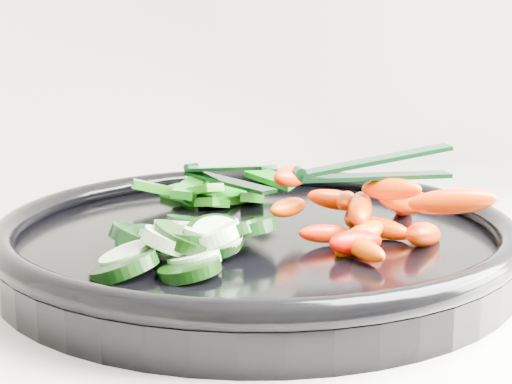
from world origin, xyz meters
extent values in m
cylinder|color=black|center=(-0.34, 1.63, 0.94)|extent=(0.48, 0.48, 0.02)
torus|color=black|center=(-0.34, 1.63, 0.96)|extent=(0.49, 0.49, 0.02)
cylinder|color=black|center=(-0.43, 1.55, 0.96)|extent=(0.05, 0.04, 0.03)
cylinder|color=#B5D1A7|center=(-0.43, 1.57, 0.96)|extent=(0.04, 0.04, 0.02)
cylinder|color=black|center=(-0.42, 1.61, 0.96)|extent=(0.06, 0.06, 0.03)
cylinder|color=beige|center=(-0.41, 1.60, 0.96)|extent=(0.05, 0.05, 0.03)
cylinder|color=black|center=(-0.42, 1.60, 0.96)|extent=(0.04, 0.04, 0.02)
cylinder|color=#E6FBC9|center=(-0.40, 1.58, 0.96)|extent=(0.05, 0.05, 0.02)
cylinder|color=black|center=(-0.39, 1.54, 0.96)|extent=(0.04, 0.04, 0.02)
cylinder|color=#B5CFA5|center=(-0.39, 1.55, 0.96)|extent=(0.04, 0.04, 0.02)
cylinder|color=black|center=(-0.40, 1.62, 0.96)|extent=(0.05, 0.05, 0.03)
cylinder|color=beige|center=(-0.38, 1.60, 0.96)|extent=(0.05, 0.05, 0.02)
cylinder|color=black|center=(-0.41, 1.59, 0.96)|extent=(0.05, 0.05, 0.01)
cylinder|color=beige|center=(-0.41, 1.60, 0.96)|extent=(0.05, 0.05, 0.01)
cylinder|color=black|center=(-0.42, 1.60, 0.96)|extent=(0.05, 0.05, 0.03)
cylinder|color=beige|center=(-0.42, 1.59, 0.96)|extent=(0.05, 0.05, 0.02)
cylinder|color=black|center=(-0.36, 1.58, 0.97)|extent=(0.05, 0.05, 0.03)
cylinder|color=#D1F4C3|center=(-0.38, 1.57, 0.97)|extent=(0.05, 0.05, 0.02)
cylinder|color=black|center=(-0.39, 1.61, 0.97)|extent=(0.05, 0.05, 0.02)
cylinder|color=#CCEDBD|center=(-0.40, 1.60, 0.97)|extent=(0.04, 0.04, 0.02)
cylinder|color=black|center=(-0.39, 1.57, 0.97)|extent=(0.06, 0.06, 0.03)
cylinder|color=beige|center=(-0.41, 1.56, 0.97)|extent=(0.04, 0.04, 0.02)
cylinder|color=black|center=(-0.38, 1.57, 0.97)|extent=(0.05, 0.05, 0.03)
cylinder|color=beige|center=(-0.37, 1.57, 0.97)|extent=(0.05, 0.05, 0.03)
cylinder|color=black|center=(-0.35, 1.58, 0.97)|extent=(0.06, 0.06, 0.02)
cylinder|color=beige|center=(-0.37, 1.58, 0.97)|extent=(0.04, 0.04, 0.02)
cylinder|color=black|center=(-0.39, 1.57, 0.97)|extent=(0.05, 0.05, 0.02)
cylinder|color=beige|center=(-0.38, 1.57, 0.97)|extent=(0.04, 0.04, 0.01)
ellipsoid|color=#F04100|center=(-0.28, 1.57, 0.96)|extent=(0.05, 0.04, 0.03)
ellipsoid|color=#F33000|center=(-0.30, 1.58, 0.96)|extent=(0.04, 0.02, 0.02)
ellipsoid|color=#FF4700|center=(-0.28, 1.54, 0.96)|extent=(0.03, 0.04, 0.02)
ellipsoid|color=#F94F00|center=(-0.26, 1.62, 0.96)|extent=(0.04, 0.05, 0.03)
ellipsoid|color=red|center=(-0.23, 1.57, 0.96)|extent=(0.05, 0.05, 0.03)
ellipsoid|color=#EE1000|center=(-0.28, 1.56, 0.96)|extent=(0.05, 0.04, 0.03)
ellipsoid|color=#FF4500|center=(-0.25, 1.59, 0.96)|extent=(0.04, 0.04, 0.02)
ellipsoid|color=#FF2000|center=(-0.21, 1.65, 0.96)|extent=(0.04, 0.05, 0.03)
ellipsoid|color=red|center=(-0.25, 1.66, 0.96)|extent=(0.02, 0.04, 0.02)
ellipsoid|color=#FF4A00|center=(-0.32, 1.61, 0.98)|extent=(0.04, 0.04, 0.02)
ellipsoid|color=#DA4800|center=(-0.23, 1.61, 0.98)|extent=(0.06, 0.04, 0.03)
ellipsoid|color=#E43300|center=(-0.27, 1.62, 0.98)|extent=(0.03, 0.05, 0.02)
ellipsoid|color=#DF4000|center=(-0.27, 1.60, 0.98)|extent=(0.04, 0.06, 0.02)
ellipsoid|color=#EC2100|center=(-0.28, 1.62, 0.98)|extent=(0.05, 0.02, 0.02)
ellipsoid|color=#FF3400|center=(-0.22, 1.61, 0.98)|extent=(0.05, 0.04, 0.02)
ellipsoid|color=#FF2800|center=(-0.30, 1.65, 0.99)|extent=(0.05, 0.05, 0.02)
ellipsoid|color=#FF3900|center=(-0.25, 1.59, 0.99)|extent=(0.04, 0.04, 0.02)
ellipsoid|color=#FF3500|center=(-0.22, 1.55, 0.99)|extent=(0.06, 0.04, 0.03)
cube|color=#0A6C0F|center=(-0.35, 1.71, 0.96)|extent=(0.05, 0.05, 0.02)
cube|color=#0A720D|center=(-0.32, 1.72, 0.96)|extent=(0.03, 0.06, 0.02)
cube|color=#0A720B|center=(-0.36, 1.72, 0.96)|extent=(0.02, 0.04, 0.01)
cube|color=#0C6209|center=(-0.35, 1.73, 0.96)|extent=(0.06, 0.04, 0.02)
cube|color=#226509|center=(-0.38, 1.74, 0.96)|extent=(0.05, 0.06, 0.01)
cube|color=#0B740B|center=(-0.36, 1.75, 0.96)|extent=(0.02, 0.06, 0.03)
cube|color=#1E6309|center=(-0.37, 1.71, 0.97)|extent=(0.04, 0.05, 0.02)
cube|color=#0A6A0D|center=(-0.40, 1.72, 0.97)|extent=(0.05, 0.02, 0.02)
cube|color=#0A6910|center=(-0.37, 1.73, 0.97)|extent=(0.04, 0.06, 0.01)
cube|color=#11740B|center=(-0.30, 1.76, 0.97)|extent=(0.05, 0.05, 0.02)
cylinder|color=black|center=(-0.31, 1.60, 1.00)|extent=(0.01, 0.01, 0.01)
cube|color=black|center=(-0.26, 1.60, 1.00)|extent=(0.11, 0.02, 0.00)
cube|color=black|center=(-0.26, 1.60, 1.01)|extent=(0.11, 0.02, 0.02)
cylinder|color=black|center=(-0.37, 1.77, 0.98)|extent=(0.01, 0.01, 0.01)
cube|color=black|center=(-0.34, 1.72, 0.97)|extent=(0.07, 0.10, 0.00)
cube|color=black|center=(-0.34, 1.72, 0.99)|extent=(0.07, 0.10, 0.02)
camera|label=1|loc=(-0.43, 1.13, 1.09)|focal=50.00mm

